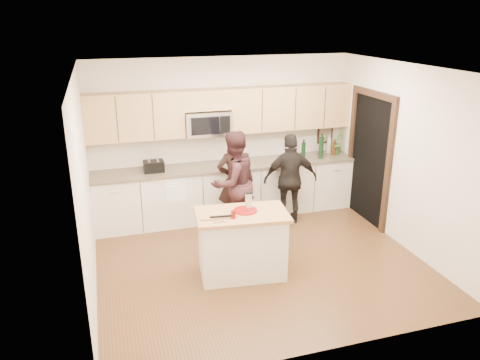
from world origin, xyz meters
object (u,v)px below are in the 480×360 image
object	(u,v)px
island	(242,244)
woman_right	(290,179)
toaster	(154,166)
woman_center	(233,183)
woman_left	(236,182)

from	to	relation	value
island	woman_right	world-z (taller)	woman_right
island	toaster	distance (m)	2.20
island	woman_center	xyz separation A→B (m)	(0.26, 1.30, 0.38)
toaster	woman_left	world-z (taller)	woman_left
island	toaster	xyz separation A→B (m)	(-0.90, 1.93, 0.57)
island	woman_left	size ratio (longest dim) A/B	0.78
island	woman_left	xyz separation A→B (m)	(0.32, 1.39, 0.36)
island	woman_left	distance (m)	1.47
island	woman_left	bearing A→B (deg)	83.62
island	woman_right	distance (m)	1.91
woman_center	island	bearing A→B (deg)	55.61
woman_left	woman_center	world-z (taller)	woman_center
island	toaster	world-z (taller)	toaster
woman_left	island	bearing A→B (deg)	87.46
woman_center	woman_right	size ratio (longest dim) A/B	1.09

